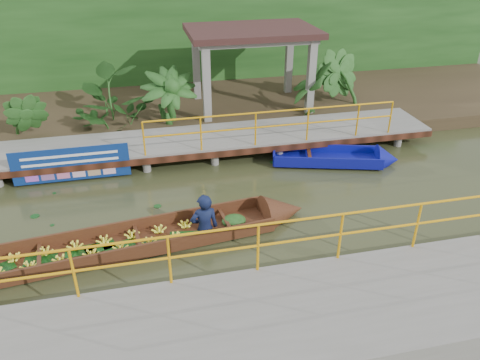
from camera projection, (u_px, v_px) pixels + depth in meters
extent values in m
plane|color=#2B3219|center=(194.00, 216.00, 11.47)|extent=(80.00, 80.00, 0.00)
cube|color=#322719|center=(167.00, 106.00, 17.78)|extent=(30.00, 8.00, 0.45)
cube|color=slate|center=(178.00, 141.00, 14.22)|extent=(16.00, 2.00, 0.15)
cube|color=black|center=(181.00, 158.00, 13.41)|extent=(16.00, 0.12, 0.18)
cylinder|color=#EFA10C|center=(274.00, 111.00, 13.43)|extent=(7.50, 0.05, 0.05)
cylinder|color=#EFA10C|center=(274.00, 126.00, 13.64)|extent=(7.50, 0.05, 0.05)
cylinder|color=#EFA10C|center=(274.00, 128.00, 13.67)|extent=(0.05, 0.05, 1.00)
cylinder|color=slate|center=(36.00, 175.00, 12.90)|extent=(0.24, 0.24, 0.55)
cylinder|color=slate|center=(44.00, 151.00, 14.26)|extent=(0.24, 0.24, 0.55)
cylinder|color=slate|center=(111.00, 168.00, 13.28)|extent=(0.24, 0.24, 0.55)
cylinder|color=slate|center=(112.00, 145.00, 14.65)|extent=(0.24, 0.24, 0.55)
cylinder|color=slate|center=(181.00, 161.00, 13.67)|extent=(0.24, 0.24, 0.55)
cylinder|color=slate|center=(175.00, 139.00, 15.04)|extent=(0.24, 0.24, 0.55)
cylinder|color=slate|center=(247.00, 154.00, 14.06)|extent=(0.24, 0.24, 0.55)
cylinder|color=slate|center=(236.00, 134.00, 15.43)|extent=(0.24, 0.24, 0.55)
cylinder|color=slate|center=(310.00, 148.00, 14.45)|extent=(0.24, 0.24, 0.55)
cylinder|color=slate|center=(294.00, 129.00, 15.82)|extent=(0.24, 0.24, 0.55)
cylinder|color=slate|center=(370.00, 142.00, 14.84)|extent=(0.24, 0.24, 0.55)
cylinder|color=slate|center=(349.00, 124.00, 16.21)|extent=(0.24, 0.24, 0.55)
cylinder|color=slate|center=(181.00, 161.00, 13.67)|extent=(0.24, 0.24, 0.55)
cube|color=slate|center=(286.00, 327.00, 7.93)|extent=(18.00, 2.40, 0.70)
cylinder|color=#EFA10C|center=(269.00, 224.00, 8.26)|extent=(10.00, 0.05, 0.05)
cylinder|color=#EFA10C|center=(269.00, 244.00, 8.48)|extent=(10.00, 0.05, 0.05)
cylinder|color=#EFA10C|center=(269.00, 246.00, 8.50)|extent=(0.05, 0.05, 1.00)
cube|color=slate|center=(207.00, 88.00, 15.30)|extent=(0.25, 0.25, 2.80)
cube|color=slate|center=(311.00, 81.00, 16.00)|extent=(0.25, 0.25, 2.80)
cube|color=slate|center=(196.00, 68.00, 17.35)|extent=(0.25, 0.25, 2.80)
cube|color=slate|center=(289.00, 63.00, 18.05)|extent=(0.25, 0.25, 2.80)
cube|color=slate|center=(252.00, 37.00, 16.05)|extent=(4.00, 2.60, 0.12)
cube|color=#341C1A|center=(252.00, 31.00, 15.95)|extent=(4.40, 3.00, 0.20)
cube|color=#194215|center=(158.00, 44.00, 19.06)|extent=(30.00, 0.80, 4.00)
cube|color=#3D1E10|center=(91.00, 253.00, 10.10)|extent=(8.23, 1.99, 0.06)
cube|color=#3D1E10|center=(88.00, 235.00, 10.45)|extent=(8.12, 1.04, 0.35)
cube|color=#3D1E10|center=(92.00, 262.00, 9.61)|extent=(8.12, 1.04, 0.35)
cone|color=#3D1E10|center=(283.00, 212.00, 11.40)|extent=(1.13, 1.10, 0.98)
ellipsoid|color=#194215|center=(234.00, 221.00, 11.01)|extent=(0.62, 0.51, 0.27)
imported|color=#0F183A|center=(203.00, 195.00, 10.40)|extent=(0.69, 0.48, 1.82)
cube|color=#0B0F82|center=(327.00, 160.00, 13.99)|extent=(3.29, 1.79, 0.11)
cube|color=#0B0F82|center=(325.00, 149.00, 14.34)|extent=(3.04, 0.94, 0.32)
cube|color=#0B0F82|center=(329.00, 163.00, 13.52)|extent=(3.04, 0.94, 0.32)
cube|color=#0B0F82|center=(274.00, 155.00, 14.01)|extent=(0.33, 0.93, 0.32)
cone|color=#0B0F82|center=(387.00, 160.00, 13.87)|extent=(0.85, 1.02, 0.88)
cube|color=black|center=(309.00, 154.00, 13.94)|extent=(0.37, 0.94, 0.05)
cube|color=navy|center=(71.00, 164.00, 12.74)|extent=(3.11, 0.03, 0.97)
cube|color=white|center=(69.00, 156.00, 12.60)|extent=(2.53, 0.01, 0.07)
cube|color=white|center=(71.00, 162.00, 12.69)|extent=(2.53, 0.01, 0.07)
imported|color=#194215|center=(23.00, 111.00, 14.54)|extent=(1.19, 1.19, 1.49)
imported|color=#194215|center=(106.00, 105.00, 15.03)|extent=(1.19, 1.19, 1.49)
imported|color=#194215|center=(168.00, 100.00, 15.42)|extent=(1.19, 1.19, 1.49)
imported|color=#194215|center=(311.00, 90.00, 16.39)|extent=(1.19, 1.19, 1.49)
imported|color=#194215|center=(351.00, 87.00, 16.68)|extent=(1.19, 1.19, 1.49)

